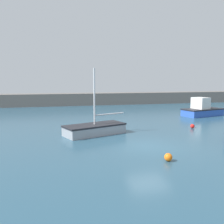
# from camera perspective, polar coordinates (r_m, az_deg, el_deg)

# --- Properties ---
(ground_plane) EXTENTS (120.00, 120.00, 0.20)m
(ground_plane) POSITION_cam_1_polar(r_m,az_deg,el_deg) (15.95, 8.29, -8.08)
(ground_plane) COLOR #284C60
(harbor_breakwater) EXTENTS (63.32, 3.13, 1.92)m
(harbor_breakwater) POSITION_cam_1_polar(r_m,az_deg,el_deg) (41.43, -5.81, 2.99)
(harbor_breakwater) COLOR #66605B
(harbor_breakwater) RESTS_ON ground_plane
(sailboat_twin_hulled) EXTENTS (5.06, 3.37, 5.00)m
(sailboat_twin_hulled) POSITION_cam_1_polar(r_m,az_deg,el_deg) (19.01, -3.98, -3.88)
(sailboat_twin_hulled) COLOR gray
(sailboat_twin_hulled) RESTS_ON ground_plane
(motorboat_with_cabin) EXTENTS (5.10, 3.16, 2.12)m
(motorboat_with_cabin) POSITION_cam_1_polar(r_m,az_deg,el_deg) (30.40, 19.84, 0.49)
(motorboat_with_cabin) COLOR #2D56B7
(motorboat_with_cabin) RESTS_ON ground_plane
(mooring_buoy_red) EXTENTS (0.37, 0.37, 0.37)m
(mooring_buoy_red) POSITION_cam_1_polar(r_m,az_deg,el_deg) (22.43, 17.91, -3.10)
(mooring_buoy_red) COLOR red
(mooring_buoy_red) RESTS_ON ground_plane
(mooring_buoy_orange) EXTENTS (0.42, 0.42, 0.42)m
(mooring_buoy_orange) POSITION_cam_1_polar(r_m,az_deg,el_deg) (13.24, 12.74, -10.05)
(mooring_buoy_orange) COLOR orange
(mooring_buoy_orange) RESTS_ON ground_plane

